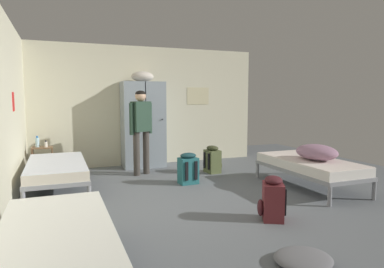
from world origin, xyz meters
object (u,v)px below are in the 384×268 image
at_px(bed_left_front, 57,238).
at_px(backpack_maroon, 272,199).
at_px(shelf_unit, 43,159).
at_px(water_bottle, 37,142).
at_px(bed_right, 309,165).
at_px(bedding_heap, 317,152).
at_px(clothes_pile_grey, 303,259).
at_px(locker_bank, 143,123).
at_px(backpack_teal, 188,169).
at_px(bed_left_rear, 57,168).
at_px(person_traveler, 141,124).
at_px(lotion_bottle, 46,144).
at_px(backpack_olive, 213,160).

distance_m(bed_left_front, backpack_maroon, 2.55).
distance_m(shelf_unit, bed_left_front, 4.23).
bearing_deg(shelf_unit, water_bottle, 165.96).
height_order(bed_right, bedding_heap, bedding_heap).
bearing_deg(clothes_pile_grey, bed_right, 48.78).
height_order(locker_bank, backpack_maroon, locker_bank).
relative_size(bed_left_front, backpack_teal, 3.45).
relative_size(bed_left_rear, clothes_pile_grey, 3.52).
bearing_deg(person_traveler, bed_left_front, -112.93).
distance_m(water_bottle, clothes_pile_grey, 5.33).
height_order(bedding_heap, person_traveler, person_traveler).
bearing_deg(backpack_teal, water_bottle, 147.62).
height_order(shelf_unit, bed_left_rear, shelf_unit).
relative_size(bed_right, lotion_bottle, 14.59).
relative_size(locker_bank, water_bottle, 9.64).
xyz_separation_m(bed_left_rear, water_bottle, (-0.33, 1.27, 0.29)).
relative_size(bed_left_front, backpack_maroon, 3.45).
height_order(bedding_heap, lotion_bottle, bedding_heap).
height_order(bed_left_rear, lotion_bottle, lotion_bottle).
bearing_deg(lotion_bottle, clothes_pile_grey, -64.22).
height_order(bedding_heap, water_bottle, water_bottle).
relative_size(backpack_olive, clothes_pile_grey, 1.02).
distance_m(locker_bank, backpack_maroon, 3.94).
bearing_deg(shelf_unit, bed_left_front, -86.61).
relative_size(person_traveler, backpack_olive, 2.99).
bearing_deg(bedding_heap, bed_right, 116.21).
bearing_deg(person_traveler, shelf_unit, 163.11).
relative_size(water_bottle, clothes_pile_grey, 0.40).
xyz_separation_m(shelf_unit, person_traveler, (1.80, -0.55, 0.65)).
bearing_deg(clothes_pile_grey, bed_left_rear, 120.97).
relative_size(bed_left_front, water_bottle, 8.85).
relative_size(shelf_unit, bed_left_front, 0.30).
relative_size(person_traveler, clothes_pile_grey, 3.05).
height_order(backpack_olive, backpack_maroon, same).
relative_size(lotion_bottle, backpack_olive, 0.24).
bearing_deg(lotion_bottle, bed_left_front, -87.53).
bearing_deg(locker_bank, water_bottle, -175.30).
height_order(bed_left_rear, backpack_olive, backpack_olive).
height_order(bed_right, clothes_pile_grey, bed_right).
bearing_deg(water_bottle, bedding_heap, -31.86).
bearing_deg(clothes_pile_grey, bedding_heap, 46.56).
distance_m(water_bottle, lotion_bottle, 0.17).
relative_size(bed_left_front, bed_right, 1.00).
bearing_deg(shelf_unit, backpack_teal, -32.90).
bearing_deg(backpack_teal, lotion_bottle, 147.00).
height_order(person_traveler, lotion_bottle, person_traveler).
height_order(shelf_unit, backpack_teal, shelf_unit).
height_order(locker_bank, person_traveler, locker_bank).
relative_size(bedding_heap, backpack_teal, 1.38).
bearing_deg(bed_left_rear, locker_bank, 39.12).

